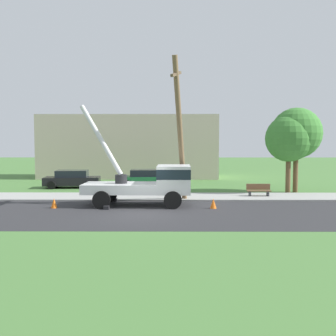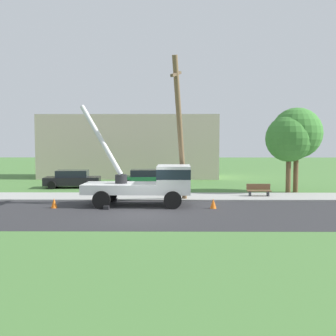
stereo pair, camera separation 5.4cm
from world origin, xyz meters
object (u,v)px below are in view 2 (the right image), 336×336
Objects in this scene: park_bench at (259,190)px; roadside_tree_near at (297,133)px; traffic_cone_ahead at (213,203)px; parked_sedan_black at (72,179)px; leaning_utility_pole at (180,129)px; parked_sedan_green at (146,178)px; traffic_cone_behind at (54,203)px; utility_truck at (152,181)px; roadside_tree_far at (289,139)px.

park_bench is 0.26× the size of roadside_tree_near.
roadside_tree_near reaches higher than traffic_cone_ahead.
parked_sedan_black is at bearing 136.33° from traffic_cone_ahead.
leaning_utility_pole is 9.65m from parked_sedan_green.
traffic_cone_behind is at bearing -155.69° from roadside_tree_near.
parked_sedan_green is (4.50, 10.56, 0.43)m from traffic_cone_behind.
leaning_utility_pole is 5.49× the size of park_bench.
parked_sedan_green is at bearing 112.76° from traffic_cone_ahead.
utility_truck reaches higher than park_bench.
parked_sedan_black is (-1.40, 9.82, 0.43)m from traffic_cone_behind.
roadside_tree_far is at bearing 23.91° from traffic_cone_behind.
traffic_cone_behind is at bearing -169.85° from utility_truck.
roadside_tree_far is (9.67, 5.73, 2.52)m from utility_truck.
traffic_cone_ahead is at bearing -0.41° from traffic_cone_behind.
park_bench is (7.02, 3.41, -0.95)m from utility_truck.
roadside_tree_near is (10.34, 6.15, 2.93)m from utility_truck.
leaning_utility_pole is at bearing -42.24° from parked_sedan_black.
parked_sedan_black is 17.12m from roadside_tree_far.
traffic_cone_behind is 0.10× the size of roadside_tree_far.
parked_sedan_black is at bearing 127.76° from utility_truck.
leaning_utility_pole is 8.54m from traffic_cone_behind.
leaning_utility_pole is 10.03m from roadside_tree_near.
leaning_utility_pole reaches higher than traffic_cone_ahead.
roadside_tree_near is at bearing 24.31° from traffic_cone_behind.
roadside_tree_near is 0.89m from roadside_tree_far.
parked_sedan_black is 14.90m from park_bench.
roadside_tree_near reaches higher than roadside_tree_far.
leaning_utility_pole is 1.96× the size of parked_sedan_green.
utility_truck is at bearing -146.44° from leaning_utility_pole.
roadside_tree_near is at bearing 46.47° from traffic_cone_ahead.
roadside_tree_far is at bearing -19.94° from parked_sedan_green.
roadside_tree_far is at bearing -10.69° from parked_sedan_black.
traffic_cone_behind is 0.12× the size of parked_sedan_black.
traffic_cone_ahead is (1.83, -2.15, -4.23)m from leaning_utility_pole.
parked_sedan_green is (-0.95, 9.58, -0.70)m from utility_truck.
roadside_tree_far reaches higher than parked_sedan_black.
utility_truck is 3.82m from traffic_cone_ahead.
utility_truck is 5.65m from traffic_cone_behind.
leaning_utility_pole is at bearing -156.70° from park_bench.
utility_truck reaches higher than parked_sedan_black.
parked_sedan_green is (-4.46, 10.62, 0.43)m from traffic_cone_ahead.
utility_truck is at bearing -52.24° from parked_sedan_black.
roadside_tree_far reaches higher than parked_sedan_green.
park_bench is (3.52, 4.45, 0.18)m from traffic_cone_ahead.
traffic_cone_behind is 9.93m from parked_sedan_black.
park_bench is at bearing 25.92° from utility_truck.
utility_truck is 12.38m from roadside_tree_near.
roadside_tree_near is (15.79, 7.13, 4.05)m from traffic_cone_behind.
utility_truck is 7.87m from park_bench.
utility_truck is 0.77× the size of leaning_utility_pole.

